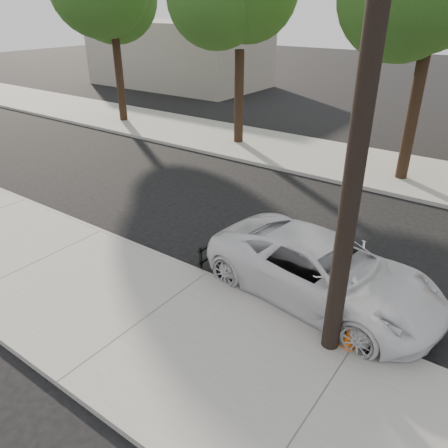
{
  "coord_description": "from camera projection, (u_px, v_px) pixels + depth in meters",
  "views": [
    {
      "loc": [
        5.81,
        -9.39,
        6.25
      ],
      "look_at": [
        -0.26,
        -0.97,
        1.0
      ],
      "focal_mm": 35.0,
      "sensor_mm": 36.0,
      "label": 1
    }
  ],
  "objects": [
    {
      "name": "near_sidewalk",
      "position": [
        144.0,
        321.0,
        9.5
      ],
      "size": [
        90.0,
        4.4,
        0.15
      ],
      "primitive_type": "cube",
      "color": "gray",
      "rests_on": "ground"
    },
    {
      "name": "utility_pole",
      "position": [
        362.0,
        117.0,
        6.69
      ],
      "size": [
        1.4,
        0.34,
        9.0
      ],
      "color": "black",
      "rests_on": "near_sidewalk"
    },
    {
      "name": "ground",
      "position": [
        251.0,
        245.0,
        12.64
      ],
      "size": [
        120.0,
        120.0,
        0.0
      ],
      "primitive_type": "plane",
      "color": "black",
      "rests_on": "ground"
    },
    {
      "name": "curb_near",
      "position": [
        206.0,
        275.0,
        11.09
      ],
      "size": [
        90.0,
        0.12,
        0.16
      ],
      "primitive_type": "cube",
      "color": "#9E9B93",
      "rests_on": "ground"
    },
    {
      "name": "police_cruiser",
      "position": [
        323.0,
        271.0,
        10.02
      ],
      "size": [
        5.84,
        3.28,
        1.54
      ],
      "primitive_type": "imported",
      "rotation": [
        0.0,
        0.0,
        1.44
      ],
      "color": "white",
      "rests_on": "ground"
    },
    {
      "name": "far_sidewalk",
      "position": [
        358.0,
        164.0,
        18.76
      ],
      "size": [
        90.0,
        5.0,
        0.15
      ],
      "primitive_type": "cube",
      "color": "gray",
      "rests_on": "ground"
    },
    {
      "name": "tree_b",
      "position": [
        242.0,
        6.0,
        18.74
      ],
      "size": [
        4.34,
        4.2,
        8.45
      ],
      "color": "black",
      "rests_on": "far_sidewalk"
    },
    {
      "name": "building_far",
      "position": [
        179.0,
        54.0,
        36.43
      ],
      "size": [
        14.0,
        8.0,
        5.0
      ],
      "primitive_type": "cube",
      "color": "gray",
      "rests_on": "ground"
    },
    {
      "name": "traffic_cone",
      "position": [
        349.0,
        333.0,
        8.6
      ],
      "size": [
        0.37,
        0.37,
        0.62
      ],
      "rotation": [
        0.0,
        0.0,
        -0.2
      ],
      "color": "orange",
      "rests_on": "near_sidewalk"
    }
  ]
}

